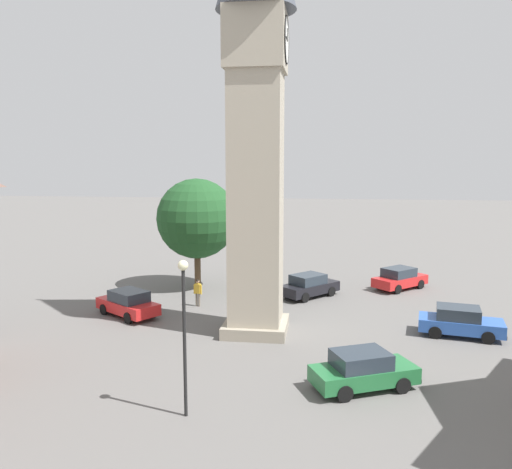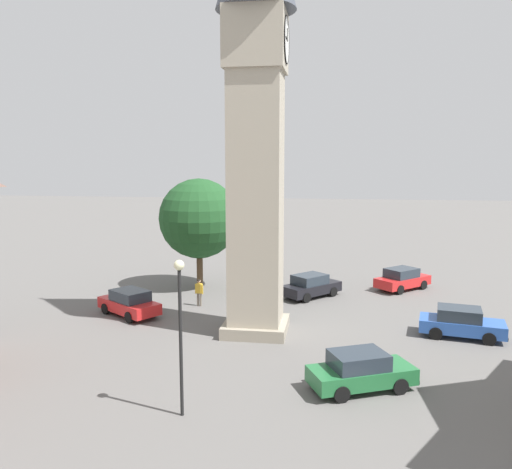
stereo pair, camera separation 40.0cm
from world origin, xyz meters
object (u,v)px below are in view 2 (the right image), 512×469
at_px(clock_tower, 256,63).
at_px(car_red_corner, 461,323).
at_px(car_white_side, 402,279).
at_px(lamp_post, 180,314).
at_px(tree, 199,219).
at_px(car_black_far, 129,303).
at_px(car_blue_kerb, 361,371).
at_px(car_silver_kerb, 311,286).
at_px(pedestrian, 199,290).

relative_size(clock_tower, car_red_corner, 5.33).
distance_m(car_white_side, lamp_post, 22.32).
distance_m(car_red_corner, tree, 18.25).
height_order(car_red_corner, car_black_far, same).
bearing_deg(car_blue_kerb, tree, -145.32).
bearing_deg(car_black_far, lamp_post, 30.34).
distance_m(car_blue_kerb, car_black_far, 15.09).
xyz_separation_m(car_silver_kerb, car_black_far, (5.70, -10.25, 0.00)).
bearing_deg(pedestrian, car_black_far, -53.95).
relative_size(tree, lamp_post, 1.39).
xyz_separation_m(car_red_corner, car_black_far, (-1.05, -18.15, 0.00)).
bearing_deg(car_red_corner, car_silver_kerb, -130.53).
xyz_separation_m(car_silver_kerb, car_white_side, (-2.97, 6.23, 0.00)).
distance_m(car_blue_kerb, lamp_post, 7.60).
height_order(clock_tower, car_white_side, clock_tower).
height_order(clock_tower, tree, clock_tower).
xyz_separation_m(car_black_far, lamp_post, (11.06, 6.47, 2.92)).
bearing_deg(car_red_corner, clock_tower, -85.85).
bearing_deg(car_silver_kerb, car_red_corner, 49.47).
height_order(car_blue_kerb, car_silver_kerb, same).
bearing_deg(tree, pedestrian, 14.14).
height_order(clock_tower, car_black_far, clock_tower).
bearing_deg(car_blue_kerb, car_silver_kerb, -169.50).
bearing_deg(tree, car_red_corner, 62.76).
xyz_separation_m(pedestrian, tree, (-4.54, -1.14, 3.93)).
bearing_deg(car_silver_kerb, car_black_far, -60.91).
bearing_deg(clock_tower, pedestrian, -135.92).
xyz_separation_m(clock_tower, car_red_corner, (-0.76, 10.44, -12.91)).
height_order(car_black_far, pedestrian, pedestrian).
height_order(clock_tower, lamp_post, clock_tower).
height_order(pedestrian, tree, tree).
bearing_deg(car_blue_kerb, lamp_post, -64.21).
bearing_deg(pedestrian, tree, -165.86).
distance_m(car_blue_kerb, car_silver_kerb, 13.94).
bearing_deg(car_red_corner, car_blue_kerb, -37.61).
distance_m(car_red_corner, lamp_post, 15.66).
height_order(car_silver_kerb, tree, tree).
bearing_deg(clock_tower, car_white_side, 140.08).
relative_size(car_silver_kerb, lamp_post, 0.75).
height_order(car_red_corner, lamp_post, lamp_post).
distance_m(pedestrian, lamp_post, 14.18).
bearing_deg(car_black_far, pedestrian, 126.05).
xyz_separation_m(car_silver_kerb, car_red_corner, (6.75, 7.90, 0.00)).
bearing_deg(car_silver_kerb, car_blue_kerb, 10.50).
xyz_separation_m(clock_tower, lamp_post, (9.25, -1.24, -9.99)).
xyz_separation_m(clock_tower, car_black_far, (-1.81, -7.71, -12.91)).
bearing_deg(car_silver_kerb, clock_tower, -18.68).
bearing_deg(tree, car_silver_kerb, 80.10).
bearing_deg(car_white_side, lamp_post, -26.90).
height_order(tree, lamp_post, tree).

